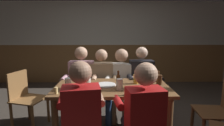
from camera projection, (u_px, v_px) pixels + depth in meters
back_wall_upper at (111, 23)px, 5.26m from camera, size 6.78×0.12×1.23m
back_wall_wainscot at (111, 64)px, 5.45m from camera, size 6.78×0.12×1.12m
dining_table at (112, 95)px, 2.48m from camera, size 1.53×0.82×0.77m
person_0 at (81, 80)px, 3.10m from camera, size 0.56×0.50×1.24m
person_1 at (102, 81)px, 3.10m from camera, size 0.53×0.53×1.20m
person_2 at (121, 81)px, 3.11m from camera, size 0.53×0.55×1.21m
person_3 at (142, 80)px, 3.11m from camera, size 0.56×0.54×1.24m
person_4 at (82, 114)px, 1.84m from camera, size 0.54×0.58×1.23m
person_5 at (142, 114)px, 1.85m from camera, size 0.53×0.57×1.21m
chair_empty_near_right at (220, 110)px, 2.39m from camera, size 0.48×0.48×0.88m
chair_empty_far_end at (25, 97)px, 2.88m from camera, size 0.55×0.55×0.88m
table_candle at (56, 91)px, 2.14m from camera, size 0.04×0.04×0.08m
condiment_caddy at (155, 90)px, 2.20m from camera, size 0.14×0.10×0.05m
plate_0 at (106, 85)px, 2.49m from camera, size 0.27×0.27×0.01m
bottle_0 at (118, 81)px, 2.40m from camera, size 0.05×0.05×0.22m
bottle_1 at (145, 86)px, 2.12m from camera, size 0.07×0.07×0.26m
pint_glass_0 at (157, 76)px, 2.67m from camera, size 0.06×0.06×0.16m
pint_glass_1 at (159, 80)px, 2.51m from camera, size 0.08×0.08×0.14m
pint_glass_2 at (68, 84)px, 2.31m from camera, size 0.08×0.08×0.15m
pint_glass_3 at (136, 79)px, 2.57m from camera, size 0.07×0.07×0.13m
pint_glass_4 at (120, 84)px, 2.29m from camera, size 0.08×0.08×0.14m
pint_glass_5 at (88, 80)px, 2.59m from camera, size 0.08×0.08×0.10m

